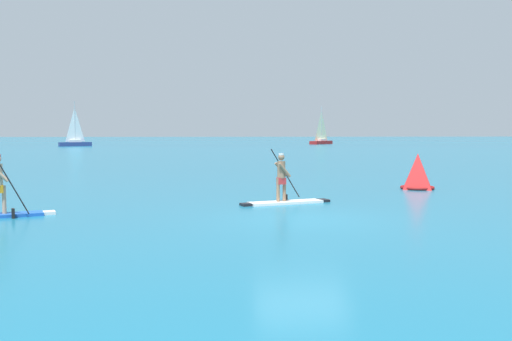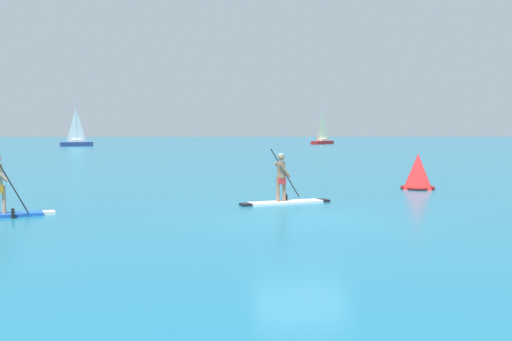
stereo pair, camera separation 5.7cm
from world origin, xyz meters
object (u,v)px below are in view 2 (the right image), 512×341
(paddleboarder_mid_center, at_px, (284,192))
(sailboat_right_horizon, at_px, (322,139))
(sailboat_left_horizon, at_px, (77,140))
(race_marker_buoy, at_px, (418,173))

(paddleboarder_mid_center, height_order, sailboat_right_horizon, sailboat_right_horizon)
(paddleboarder_mid_center, bearing_deg, sailboat_left_horizon, 89.56)
(race_marker_buoy, height_order, sailboat_left_horizon, sailboat_left_horizon)
(race_marker_buoy, distance_m, sailboat_left_horizon, 74.74)
(sailboat_right_horizon, bearing_deg, paddleboarder_mid_center, 26.07)
(sailboat_left_horizon, height_order, sailboat_right_horizon, sailboat_left_horizon)
(race_marker_buoy, xyz_separation_m, sailboat_left_horizon, (-29.56, 68.64, 0.33))
(sailboat_left_horizon, relative_size, sailboat_right_horizon, 1.02)
(race_marker_buoy, relative_size, sailboat_right_horizon, 0.22)
(paddleboarder_mid_center, distance_m, race_marker_buoy, 7.44)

